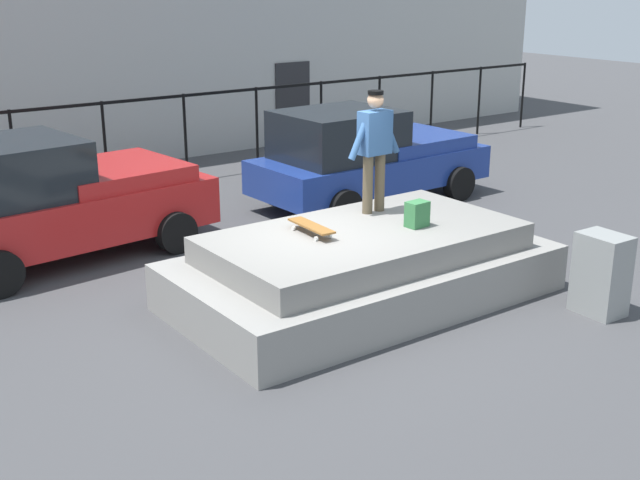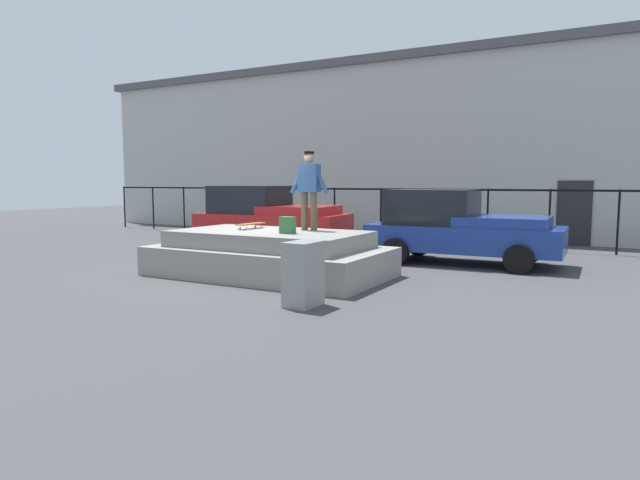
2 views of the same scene
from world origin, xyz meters
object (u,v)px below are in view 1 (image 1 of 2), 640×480
(skateboarder, at_px, (375,143))
(car_red_pickup_near, at_px, (51,199))
(backpack, at_px, (417,214))
(skateboard, at_px, (311,226))
(car_blue_pickup_mid, at_px, (364,156))
(utility_box, at_px, (601,274))

(skateboarder, bearing_deg, car_red_pickup_near, 134.79)
(skateboarder, xyz_separation_m, backpack, (0.01, -0.87, -0.79))
(skateboard, xyz_separation_m, car_blue_pickup_mid, (3.61, 3.39, -0.16))
(skateboard, xyz_separation_m, car_red_pickup_near, (-2.05, 3.68, -0.12))
(car_red_pickup_near, bearing_deg, utility_box, -51.63)
(skateboarder, distance_m, utility_box, 3.34)
(car_red_pickup_near, distance_m, utility_box, 7.71)
(skateboard, distance_m, car_red_pickup_near, 4.22)
(car_red_pickup_near, relative_size, car_blue_pickup_mid, 1.00)
(utility_box, bearing_deg, skateboarder, 120.12)
(car_red_pickup_near, bearing_deg, skateboarder, -45.21)
(skateboard, relative_size, car_blue_pickup_mid, 0.18)
(skateboarder, distance_m, backpack, 1.17)
(car_blue_pickup_mid, relative_size, utility_box, 4.40)
(backpack, xyz_separation_m, car_red_pickup_near, (-3.34, 4.22, -0.19))
(skateboarder, bearing_deg, backpack, -89.38)
(car_blue_pickup_mid, bearing_deg, utility_box, -98.75)
(skateboarder, distance_m, car_red_pickup_near, 4.83)
(backpack, distance_m, car_red_pickup_near, 5.39)
(backpack, relative_size, car_blue_pickup_mid, 0.07)
(skateboarder, bearing_deg, car_blue_pickup_mid, 52.76)
(skateboard, height_order, car_red_pickup_near, car_red_pickup_near)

